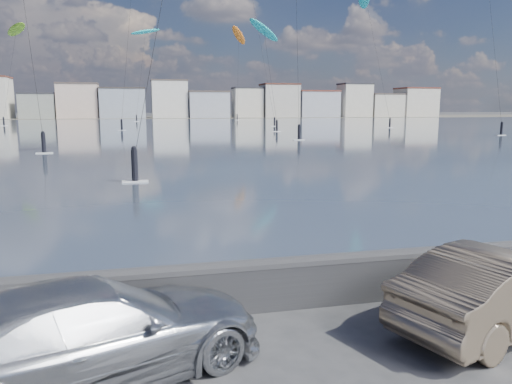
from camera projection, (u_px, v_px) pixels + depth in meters
bay_water at (145, 129)px, 95.05m from camera, size 500.00×177.00×0.00m
far_shore_strip at (140, 117)px, 199.08m from camera, size 500.00×60.00×0.00m
seawall at (222, 286)px, 9.81m from camera, size 400.00×0.36×1.08m
far_buildings at (143, 102)px, 184.94m from camera, size 240.79×13.26×14.60m
car_silver at (92, 333)px, 7.35m from camera, size 5.73×3.97×1.54m
car_champagne at (502, 288)px, 9.15m from camera, size 4.94×3.08×1.54m
kitesurfer_0 at (145, 33)px, 148.17m from camera, size 9.64×14.81×27.85m
kitesurfer_3 at (239, 36)px, 161.06m from camera, size 6.89×14.29×30.20m
kitesurfer_11 at (264, 32)px, 92.83m from camera, size 8.03×16.87×20.26m
kitesurfer_16 at (16, 31)px, 118.39m from camera, size 7.01×19.12×24.17m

